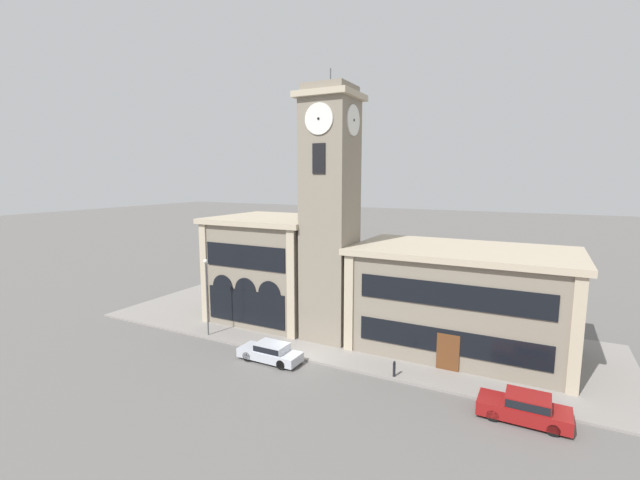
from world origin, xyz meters
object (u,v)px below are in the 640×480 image
Objects in this scene: parked_car_near at (271,352)px; fire_hydrant at (522,397)px; bollard at (394,369)px; parked_car_mid at (525,407)px; street_lamp at (206,286)px.

fire_hydrant is at bearing -174.03° from parked_car_near.
bollard is 7.60m from fire_hydrant.
fire_hydrant is (7.60, 0.04, -0.10)m from bollard.
parked_car_near is at bearing 0.55° from parked_car_mid.
parked_car_near is 0.73× the size of street_lamp.
fire_hydrant is (16.25, 1.54, -0.15)m from parked_car_near.
parked_car_mid is 4.40× the size of bollard.
parked_car_near is at bearing -174.58° from fire_hydrant.
street_lamp is 5.99× the size of bollard.
parked_car_near is 1.00× the size of parked_car_mid.
parked_car_near is 16.42m from parked_car_mid.
bollard is at bearing -179.69° from fire_hydrant.
street_lamp reaches higher than fire_hydrant.
fire_hydrant is at bearing -83.30° from parked_car_mid.
parked_car_near is 16.33m from fire_hydrant.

